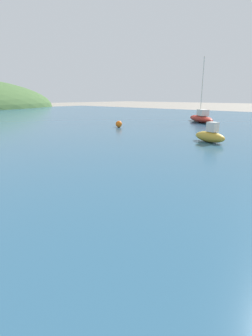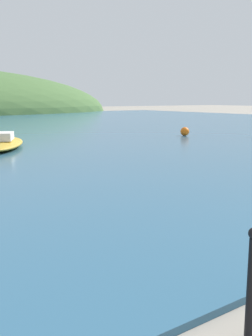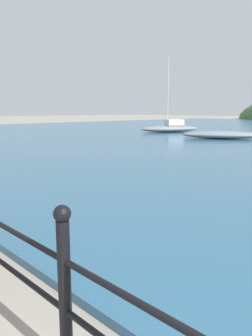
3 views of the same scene
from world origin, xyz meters
The scene contains 2 objects.
boat_nearest_quay centered at (-2.39, 17.70, 0.35)m, with size 3.73×5.35×0.76m.
mooring_buoy centered at (8.84, 17.27, 0.37)m, with size 0.54×0.54×0.54m, color orange.
Camera 2 is at (-8.21, -0.72, 2.41)m, focal length 42.00 mm.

